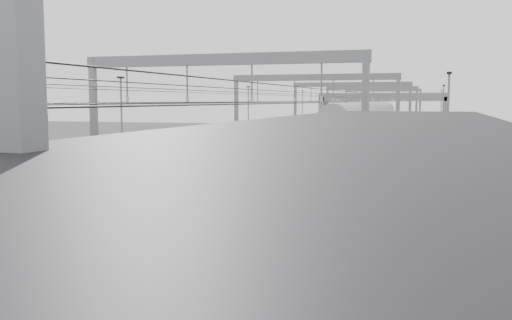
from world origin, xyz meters
The scene contains 12 objects.
platform_left centered at (-8.00, 45.00, 0.50)m, with size 4.00×120.00×1.00m, color black.
platform_right centered at (8.00, 45.00, 0.50)m, with size 4.00×120.00×1.00m, color black.
tracks centered at (0.00, 45.00, 0.05)m, with size 11.40×140.00×0.20m.
overhead_line centered at (0.00, 51.62, 6.14)m, with size 13.00×140.00×6.60m.
canopy_right centered at (8.03, 2.99, 5.09)m, with size 4.40×30.00×4.24m.
overbridge centered at (0.00, 100.00, 5.31)m, with size 22.00×2.20×6.90m.
wall_left centered at (-11.20, 45.00, 1.60)m, with size 0.30×120.00×3.20m, color gray.
wall_right centered at (11.20, 45.00, 1.60)m, with size 0.30×120.00×3.20m, color gray.
train centered at (1.50, 62.41, 2.10)m, with size 2.71×49.41×4.29m.
signal_green centered at (-5.20, 75.19, 2.42)m, with size 0.32×0.32×3.48m.
signal_red_near centered at (3.20, 71.43, 2.42)m, with size 0.32×0.32×3.48m.
signal_red_far centered at (5.40, 77.27, 2.42)m, with size 0.32×0.32×3.48m.
Camera 1 is at (9.04, -1.23, 5.59)m, focal length 40.00 mm.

